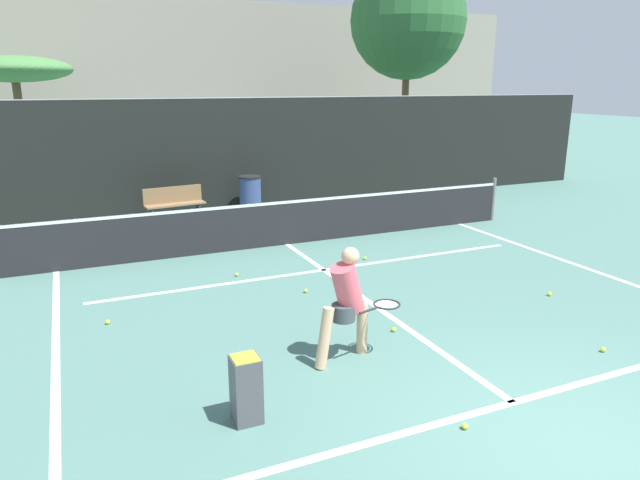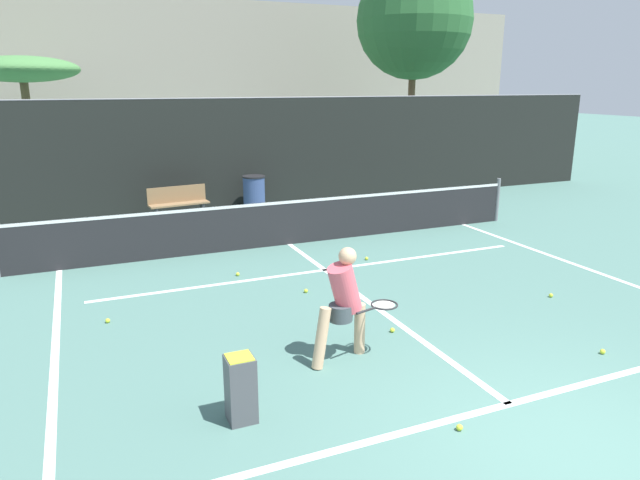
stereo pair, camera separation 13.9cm
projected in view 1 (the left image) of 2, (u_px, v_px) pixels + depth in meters
The scene contains 25 objects.
ground_plane at pixel (581, 451), 5.34m from camera, with size 100.00×100.00×0.00m, color #4C756B.
court_baseline_near at pixel (513, 402), 6.14m from camera, with size 11.00×0.10×0.01m, color white.
court_service_line at pixel (324, 270), 10.50m from camera, with size 8.25×0.10×0.01m, color white.
court_center_mark at pixel (363, 297), 9.16m from camera, with size 0.10×6.85×0.01m, color white.
court_sideline_left at pixel (56, 348), 7.39m from camera, with size 0.10×7.85×0.01m, color white.
court_sideline_right at pixel (570, 263), 10.93m from camera, with size 0.10×7.85×0.01m, color white.
net at pixel (287, 221), 12.04m from camera, with size 11.09×0.09×1.07m.
fence_back at pixel (234, 155), 15.21m from camera, with size 24.00×0.06×2.97m.
player_practicing at pixel (347, 300), 6.93m from camera, with size 1.20×0.49×1.44m.
tennis_ball_scattered_0 at pixel (108, 322), 8.13m from camera, with size 0.07×0.07×0.07m, color #D1E033.
tennis_ball_scattered_1 at pixel (306, 291), 9.35m from camera, with size 0.07×0.07×0.07m, color #D1E033.
tennis_ball_scattered_2 at pixel (394, 330), 7.88m from camera, with size 0.07×0.07×0.07m, color #D1E033.
tennis_ball_scattered_3 at pixel (365, 258), 11.10m from camera, with size 0.07×0.07×0.07m, color #D1E033.
tennis_ball_scattered_4 at pixel (603, 349), 7.29m from camera, with size 0.07×0.07×0.07m, color #D1E033.
tennis_ball_scattered_5 at pixel (465, 426), 5.66m from camera, with size 0.07×0.07×0.07m, color #D1E033.
tennis_ball_scattered_6 at pixel (549, 294), 9.21m from camera, with size 0.07×0.07×0.07m, color #D1E033.
tennis_ball_scattered_7 at pixel (354, 300), 8.98m from camera, with size 0.07×0.07×0.07m, color #D1E033.
tennis_ball_scattered_8 at pixel (237, 275), 10.15m from camera, with size 0.07×0.07×0.07m, color #D1E033.
ball_hopper at pixel (246, 388), 5.72m from camera, with size 0.28×0.28×0.71m.
courtside_bench at pixel (175, 203), 14.09m from camera, with size 1.50×0.55×0.86m.
trash_bin at pixel (250, 194), 15.04m from camera, with size 0.60×0.60×0.98m.
parked_car at pixel (350, 165), 19.82m from camera, with size 1.66×4.50×1.36m.
tree_west at pixel (408, 20), 22.27m from camera, with size 4.53×4.53×7.98m.
tree_mid at pixel (14, 70), 19.53m from camera, with size 3.79×3.79×4.25m.
building_far at pixel (157, 81), 25.66m from camera, with size 36.00×2.40×6.88m, color gray.
Camera 1 is at (-4.12, -3.23, 3.32)m, focal length 32.00 mm.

